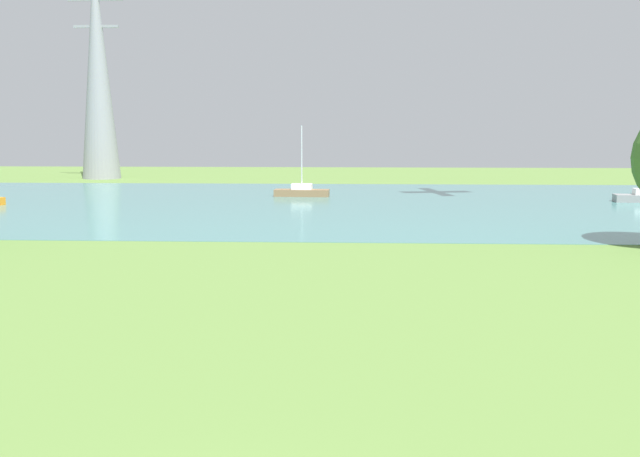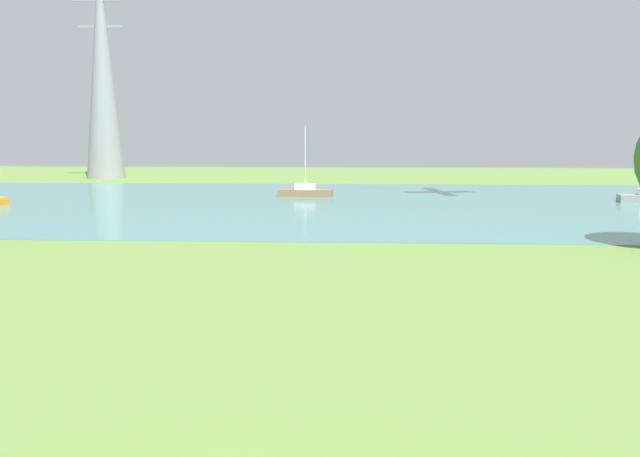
# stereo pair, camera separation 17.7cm
# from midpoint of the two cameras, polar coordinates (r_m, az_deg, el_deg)

# --- Properties ---
(ground_plane) EXTENTS (160.00, 160.00, 0.00)m
(ground_plane) POSITION_cam_midpoint_polar(r_m,az_deg,el_deg) (32.31, -1.12, -3.28)
(ground_plane) COLOR olive
(water_surface) EXTENTS (140.00, 40.00, 0.02)m
(water_surface) POSITION_cam_midpoint_polar(r_m,az_deg,el_deg) (59.99, 0.73, 1.90)
(water_surface) COLOR teal
(water_surface) RESTS_ON ground
(sailboat_brown) EXTENTS (4.86, 1.70, 6.16)m
(sailboat_brown) POSITION_cam_midpoint_polar(r_m,az_deg,el_deg) (66.11, -1.47, 2.84)
(sailboat_brown) COLOR brown
(sailboat_brown) RESTS_ON water_surface
(electricity_pylon) EXTENTS (6.40, 4.40, 25.51)m
(electricity_pylon) POSITION_cam_midpoint_polar(r_m,az_deg,el_deg) (92.10, -16.56, 11.61)
(electricity_pylon) COLOR gray
(electricity_pylon) RESTS_ON ground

